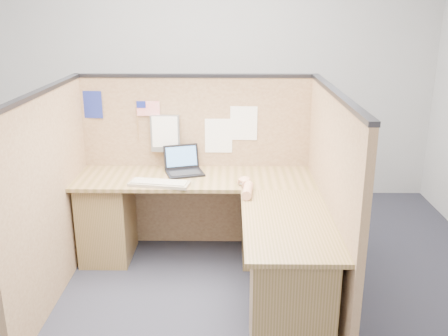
{
  "coord_description": "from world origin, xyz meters",
  "views": [
    {
      "loc": [
        0.29,
        -3.2,
        2.07
      ],
      "look_at": [
        0.24,
        0.5,
        0.87
      ],
      "focal_mm": 40.0,
      "sensor_mm": 36.0,
      "label": 1
    }
  ],
  "objects_px": {
    "mouse": "(245,183)",
    "l_desk": "(216,235)",
    "laptop": "(185,166)",
    "keyboard": "(159,183)"
  },
  "relations": [
    {
      "from": "l_desk",
      "to": "keyboard",
      "type": "distance_m",
      "value": 0.6
    },
    {
      "from": "l_desk",
      "to": "laptop",
      "type": "xyz_separation_m",
      "value": [
        -0.27,
        0.52,
        0.39
      ]
    },
    {
      "from": "laptop",
      "to": "l_desk",
      "type": "bearing_deg",
      "value": -80.09
    },
    {
      "from": "laptop",
      "to": "keyboard",
      "type": "relative_size",
      "value": 0.74
    },
    {
      "from": "keyboard",
      "to": "mouse",
      "type": "relative_size",
      "value": 4.59
    },
    {
      "from": "l_desk",
      "to": "laptop",
      "type": "height_order",
      "value": "laptop"
    },
    {
      "from": "laptop",
      "to": "keyboard",
      "type": "height_order",
      "value": "laptop"
    },
    {
      "from": "mouse",
      "to": "l_desk",
      "type": "bearing_deg",
      "value": -139.85
    },
    {
      "from": "l_desk",
      "to": "mouse",
      "type": "relative_size",
      "value": 18.18
    },
    {
      "from": "keyboard",
      "to": "mouse",
      "type": "bearing_deg",
      "value": 9.48
    }
  ]
}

